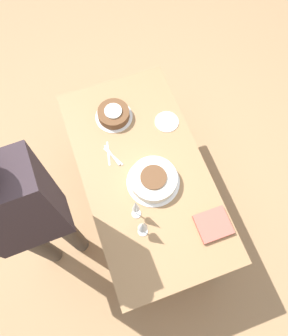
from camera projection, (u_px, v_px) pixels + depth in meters
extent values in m
plane|color=#A87F56|center=(144.00, 205.00, 2.75)|extent=(12.00, 12.00, 0.00)
cube|color=#9E754C|center=(144.00, 172.00, 2.07)|extent=(1.47, 0.77, 0.03)
cylinder|color=brown|center=(80.00, 130.00, 2.61)|extent=(0.07, 0.07, 0.72)
cylinder|color=brown|center=(133.00, 296.00, 2.14)|extent=(0.07, 0.07, 0.72)
cylinder|color=brown|center=(152.00, 107.00, 2.69)|extent=(0.07, 0.07, 0.72)
cylinder|color=brown|center=(220.00, 263.00, 2.22)|extent=(0.07, 0.07, 0.72)
cylinder|color=white|center=(153.00, 182.00, 2.02)|extent=(0.33, 0.33, 0.01)
cylinder|color=silver|center=(153.00, 180.00, 1.99)|extent=(0.29, 0.29, 0.07)
cylinder|color=brown|center=(154.00, 177.00, 1.95)|extent=(0.16, 0.16, 0.01)
cylinder|color=white|center=(114.00, 117.00, 2.20)|extent=(0.25, 0.25, 0.01)
cylinder|color=brown|center=(114.00, 114.00, 2.17)|extent=(0.21, 0.21, 0.06)
cylinder|color=silver|center=(113.00, 111.00, 2.14)|extent=(0.12, 0.12, 0.01)
cylinder|color=silver|center=(143.00, 231.00, 1.90)|extent=(0.06, 0.06, 0.00)
cylinder|color=silver|center=(143.00, 230.00, 1.86)|extent=(0.01, 0.01, 0.09)
cone|color=silver|center=(143.00, 226.00, 1.77)|extent=(0.06, 0.06, 0.11)
cylinder|color=silver|center=(136.00, 214.00, 1.94)|extent=(0.06, 0.06, 0.00)
cylinder|color=silver|center=(136.00, 211.00, 1.89)|extent=(0.01, 0.01, 0.11)
cone|color=silver|center=(136.00, 206.00, 1.78)|extent=(0.04, 0.04, 0.13)
cylinder|color=white|center=(167.00, 122.00, 2.19)|extent=(0.16, 0.16, 0.01)
cube|color=silver|center=(108.00, 153.00, 2.10)|extent=(0.17, 0.05, 0.00)
cube|color=silver|center=(113.00, 156.00, 2.09)|extent=(0.16, 0.09, 0.00)
cube|color=silver|center=(112.00, 155.00, 2.09)|extent=(0.17, 0.06, 0.00)
cube|color=#B75B4C|center=(213.00, 225.00, 1.91)|extent=(0.18, 0.19, 0.03)
cylinder|color=#4C4238|center=(40.00, 246.00, 2.20)|extent=(0.11, 0.11, 0.85)
cylinder|color=#4C4238|center=(71.00, 234.00, 2.23)|extent=(0.11, 0.11, 0.85)
cube|color=#2D2328|center=(13.00, 209.00, 1.50)|extent=(0.23, 0.41, 0.71)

